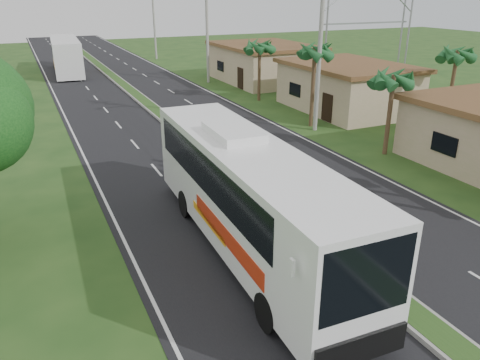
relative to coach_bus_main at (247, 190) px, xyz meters
name	(u,v)px	position (x,y,z in m)	size (l,w,h in m)	color
ground	(412,317)	(2.68, -5.60, -2.37)	(180.00, 180.00, 0.00)	#214419
road_asphalt	(188,137)	(2.68, 14.40, -2.36)	(14.00, 160.00, 0.02)	black
median_strip	(188,136)	(2.68, 14.40, -2.27)	(1.20, 160.00, 0.18)	gray
lane_edge_left	(81,151)	(-4.02, 14.40, -2.37)	(0.12, 160.00, 0.01)	silver
lane_edge_right	(278,126)	(9.38, 14.40, -2.37)	(0.12, 160.00, 0.01)	silver
shop_mid	(347,87)	(16.68, 16.40, -0.51)	(7.60, 10.60, 3.67)	tan
shop_far	(264,63)	(16.68, 30.40, -0.44)	(8.60, 11.60, 3.82)	tan
palm_verge_b	(394,79)	(12.08, 6.40, 1.99)	(2.40, 2.40, 5.05)	#473321
palm_verge_c	(315,52)	(11.48, 13.40, 2.75)	(2.40, 2.40, 5.85)	#473321
palm_verge_d	(260,47)	(11.98, 22.40, 2.18)	(2.40, 2.40, 5.25)	#473321
palm_behind_shop	(457,54)	(20.18, 9.40, 2.56)	(2.40, 2.40, 5.65)	#473321
utility_pole_b	(320,35)	(11.15, 12.40, 3.89)	(3.20, 0.28, 12.00)	gray
utility_pole_c	(207,25)	(11.18, 32.40, 3.30)	(1.60, 0.28, 11.00)	gray
utility_pole_d	(154,18)	(11.18, 52.40, 3.05)	(1.60, 0.28, 10.50)	gray
billboard_lattice	(368,14)	(24.68, 24.40, 4.45)	(10.18, 1.18, 12.07)	gray
coach_bus_main	(247,190)	(0.00, 0.00, 0.00)	(3.22, 13.43, 4.31)	white
coach_bus_far	(66,54)	(-1.42, 44.99, -0.19)	(3.66, 13.35, 3.84)	white
motorcyclist	(229,174)	(1.59, 5.31, -1.52)	(1.59, 1.04, 2.26)	black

